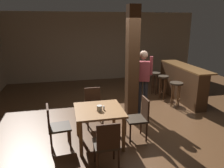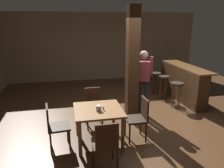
{
  "view_description": "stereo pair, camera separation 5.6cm",
  "coord_description": "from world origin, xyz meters",
  "px_view_note": "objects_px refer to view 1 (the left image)",
  "views": [
    {
      "loc": [
        -1.68,
        -4.66,
        2.41
      ],
      "look_at": [
        -0.56,
        0.32,
        0.95
      ],
      "focal_mm": 35.0,
      "sensor_mm": 36.0,
      "label": 1
    },
    {
      "loc": [
        -1.62,
        -4.67,
        2.41
      ],
      "look_at": [
        -0.56,
        0.32,
        0.95
      ],
      "focal_mm": 35.0,
      "sensor_mm": 36.0,
      "label": 2
    }
  ],
  "objects_px": {
    "chair_north": "(93,105)",
    "bar_stool_near": "(176,88)",
    "napkin_cup": "(99,108)",
    "standing_person": "(143,79)",
    "chair_south": "(107,143)",
    "chair_east": "(140,116)",
    "bar_counter": "(181,82)",
    "dining_table": "(99,115)",
    "bar_stool_far": "(155,78)",
    "chair_west": "(55,125)",
    "bar_stool_mid": "(163,82)",
    "salt_shaker": "(104,108)"
  },
  "relations": [
    {
      "from": "salt_shaker",
      "to": "standing_person",
      "type": "relative_size",
      "value": 0.05
    },
    {
      "from": "chair_west",
      "to": "bar_counter",
      "type": "relative_size",
      "value": 0.39
    },
    {
      "from": "dining_table",
      "to": "standing_person",
      "type": "height_order",
      "value": "standing_person"
    },
    {
      "from": "bar_stool_near",
      "to": "dining_table",
      "type": "bearing_deg",
      "value": -149.1
    },
    {
      "from": "dining_table",
      "to": "bar_stool_far",
      "type": "distance_m",
      "value": 3.61
    },
    {
      "from": "dining_table",
      "to": "bar_stool_near",
      "type": "height_order",
      "value": "dining_table"
    },
    {
      "from": "dining_table",
      "to": "bar_counter",
      "type": "distance_m",
      "value": 3.64
    },
    {
      "from": "chair_north",
      "to": "bar_stool_near",
      "type": "relative_size",
      "value": 1.22
    },
    {
      "from": "chair_south",
      "to": "napkin_cup",
      "type": "bearing_deg",
      "value": 89.12
    },
    {
      "from": "dining_table",
      "to": "bar_stool_mid",
      "type": "relative_size",
      "value": 1.23
    },
    {
      "from": "chair_east",
      "to": "standing_person",
      "type": "xyz_separation_m",
      "value": [
        0.48,
        1.15,
        0.5
      ]
    },
    {
      "from": "chair_west",
      "to": "salt_shaker",
      "type": "bearing_deg",
      "value": -1.48
    },
    {
      "from": "chair_north",
      "to": "chair_south",
      "type": "distance_m",
      "value": 1.74
    },
    {
      "from": "chair_west",
      "to": "dining_table",
      "type": "bearing_deg",
      "value": 2.29
    },
    {
      "from": "chair_west",
      "to": "bar_counter",
      "type": "bearing_deg",
      "value": 28.65
    },
    {
      "from": "chair_north",
      "to": "chair_west",
      "type": "height_order",
      "value": "same"
    },
    {
      "from": "salt_shaker",
      "to": "bar_stool_near",
      "type": "bearing_deg",
      "value": 32.83
    },
    {
      "from": "napkin_cup",
      "to": "bar_stool_mid",
      "type": "bearing_deg",
      "value": 43.04
    },
    {
      "from": "chair_east",
      "to": "bar_stool_mid",
      "type": "distance_m",
      "value": 2.68
    },
    {
      "from": "bar_stool_mid",
      "to": "bar_stool_far",
      "type": "distance_m",
      "value": 0.53
    },
    {
      "from": "chair_south",
      "to": "chair_north",
      "type": "bearing_deg",
      "value": 89.39
    },
    {
      "from": "standing_person",
      "to": "bar_stool_far",
      "type": "xyz_separation_m",
      "value": [
        1.05,
        1.56,
        -0.44
      ]
    },
    {
      "from": "chair_west",
      "to": "bar_stool_far",
      "type": "bearing_deg",
      "value": 40.17
    },
    {
      "from": "napkin_cup",
      "to": "bar_stool_near",
      "type": "relative_size",
      "value": 0.15
    },
    {
      "from": "chair_east",
      "to": "bar_counter",
      "type": "relative_size",
      "value": 0.39
    },
    {
      "from": "salt_shaker",
      "to": "bar_stool_mid",
      "type": "relative_size",
      "value": 0.1
    },
    {
      "from": "bar_stool_near",
      "to": "bar_stool_mid",
      "type": "relative_size",
      "value": 0.95
    },
    {
      "from": "dining_table",
      "to": "chair_south",
      "type": "bearing_deg",
      "value": -90.87
    },
    {
      "from": "chair_south",
      "to": "chair_east",
      "type": "height_order",
      "value": "same"
    },
    {
      "from": "bar_counter",
      "to": "bar_stool_far",
      "type": "bearing_deg",
      "value": 133.53
    },
    {
      "from": "chair_west",
      "to": "bar_stool_mid",
      "type": "xyz_separation_m",
      "value": [
        3.28,
        2.21,
        0.06
      ]
    },
    {
      "from": "chair_north",
      "to": "salt_shaker",
      "type": "xyz_separation_m",
      "value": [
        0.09,
        -0.92,
        0.28
      ]
    },
    {
      "from": "dining_table",
      "to": "bar_stool_far",
      "type": "bearing_deg",
      "value": 48.56
    },
    {
      "from": "napkin_cup",
      "to": "bar_counter",
      "type": "bearing_deg",
      "value": 35.75
    },
    {
      "from": "bar_stool_near",
      "to": "standing_person",
      "type": "bearing_deg",
      "value": -162.93
    },
    {
      "from": "chair_north",
      "to": "salt_shaker",
      "type": "height_order",
      "value": "chair_north"
    },
    {
      "from": "chair_south",
      "to": "bar_counter",
      "type": "bearing_deg",
      "value": 44.47
    },
    {
      "from": "napkin_cup",
      "to": "standing_person",
      "type": "height_order",
      "value": "standing_person"
    },
    {
      "from": "salt_shaker",
      "to": "chair_east",
      "type": "bearing_deg",
      "value": 3.79
    },
    {
      "from": "bar_counter",
      "to": "bar_stool_mid",
      "type": "bearing_deg",
      "value": 169.56
    },
    {
      "from": "standing_person",
      "to": "bar_counter",
      "type": "height_order",
      "value": "standing_person"
    },
    {
      "from": "standing_person",
      "to": "bar_stool_far",
      "type": "height_order",
      "value": "standing_person"
    },
    {
      "from": "chair_north",
      "to": "chair_west",
      "type": "distance_m",
      "value": 1.24
    },
    {
      "from": "standing_person",
      "to": "bar_stool_near",
      "type": "bearing_deg",
      "value": 17.07
    },
    {
      "from": "dining_table",
      "to": "chair_east",
      "type": "xyz_separation_m",
      "value": [
        0.86,
        -0.01,
        -0.11
      ]
    },
    {
      "from": "chair_east",
      "to": "bar_counter",
      "type": "xyz_separation_m",
      "value": [
        2.13,
        2.08,
        0.04
      ]
    },
    {
      "from": "chair_south",
      "to": "napkin_cup",
      "type": "height_order",
      "value": "chair_south"
    },
    {
      "from": "bar_stool_mid",
      "to": "bar_stool_far",
      "type": "xyz_separation_m",
      "value": [
        -0.03,
        0.53,
        -0.01
      ]
    },
    {
      "from": "chair_east",
      "to": "bar_stool_near",
      "type": "distance_m",
      "value": 2.24
    },
    {
      "from": "bar_counter",
      "to": "salt_shaker",
      "type": "bearing_deg",
      "value": -143.76
    }
  ]
}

